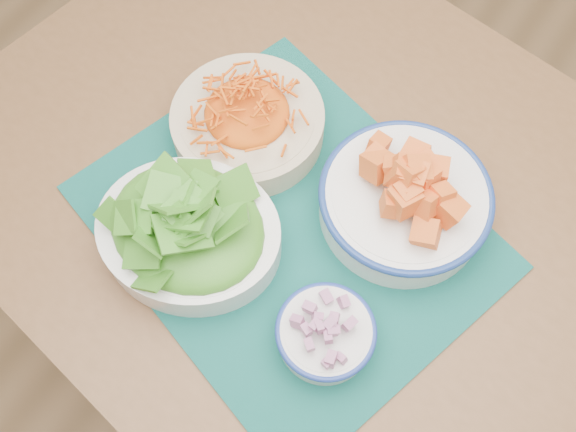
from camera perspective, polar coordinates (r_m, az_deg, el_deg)
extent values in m
plane|color=#9C764B|center=(1.58, -7.71, -14.67)|extent=(4.00, 4.00, 0.00)
cube|color=brown|center=(0.89, 6.38, -1.08)|extent=(1.31, 0.97, 0.04)
cylinder|color=brown|center=(1.38, -22.71, -3.34)|extent=(0.06, 0.06, 0.71)
cylinder|color=brown|center=(1.54, -2.84, 14.12)|extent=(0.06, 0.06, 0.71)
cube|color=#073631|center=(0.86, 0.00, -0.92)|extent=(0.60, 0.54, 0.00)
cylinder|color=beige|center=(0.91, -3.57, 8.14)|extent=(0.28, 0.28, 0.05)
ellipsoid|color=orange|center=(0.88, -3.73, 9.68)|extent=(0.19, 0.19, 0.04)
cylinder|color=white|center=(0.86, 10.22, 1.14)|extent=(0.29, 0.29, 0.06)
torus|color=navy|center=(0.84, 10.48, 1.87)|extent=(0.23, 0.23, 0.01)
ellipsoid|color=orange|center=(0.81, 10.85, 2.90)|extent=(0.19, 0.19, 0.06)
ellipsoid|color=#277116|center=(0.79, -9.22, -0.07)|extent=(0.21, 0.18, 0.06)
cylinder|color=silver|center=(0.79, 3.33, -10.46)|extent=(0.13, 0.13, 0.04)
torus|color=navy|center=(0.77, 3.39, -10.15)|extent=(0.12, 0.12, 0.01)
ellipsoid|color=#790F48|center=(0.76, 3.45, -9.84)|extent=(0.10, 0.10, 0.02)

